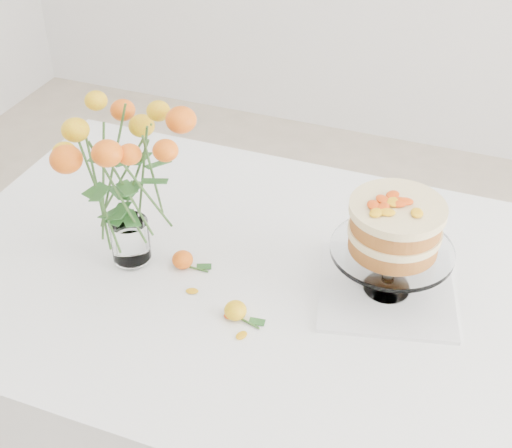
# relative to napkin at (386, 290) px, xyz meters

# --- Properties ---
(table) EXTENTS (1.43, 0.93, 0.76)m
(table) POSITION_rel_napkin_xyz_m (-0.25, -0.04, -0.09)
(table) COLOR tan
(table) RESTS_ON ground
(napkin) EXTENTS (0.33, 0.33, 0.01)m
(napkin) POSITION_rel_napkin_xyz_m (0.00, 0.00, 0.00)
(napkin) COLOR white
(napkin) RESTS_ON table
(cake_stand) EXTENTS (0.24, 0.24, 0.22)m
(cake_stand) POSITION_rel_napkin_xyz_m (-0.00, -0.00, 0.15)
(cake_stand) COLOR white
(cake_stand) RESTS_ON napkin
(rose_vase) EXTENTS (0.34, 0.34, 0.41)m
(rose_vase) POSITION_rel_napkin_xyz_m (-0.53, -0.10, 0.24)
(rose_vase) COLOR white
(rose_vase) RESTS_ON table
(loose_rose_near) EXTENTS (0.08, 0.04, 0.04)m
(loose_rose_near) POSITION_rel_napkin_xyz_m (-0.26, -0.18, 0.01)
(loose_rose_near) COLOR yellow
(loose_rose_near) RESTS_ON table
(loose_rose_far) EXTENTS (0.08, 0.04, 0.04)m
(loose_rose_far) POSITION_rel_napkin_xyz_m (-0.42, -0.08, 0.01)
(loose_rose_far) COLOR #E55A0B
(loose_rose_far) RESTS_ON table
(stray_petal_a) EXTENTS (0.03, 0.02, 0.00)m
(stray_petal_a) POSITION_rel_napkin_xyz_m (-0.37, -0.14, -0.00)
(stray_petal_a) COLOR #EFA60F
(stray_petal_a) RESTS_ON table
(stray_petal_b) EXTENTS (0.03, 0.02, 0.00)m
(stray_petal_b) POSITION_rel_napkin_xyz_m (-0.27, -0.18, -0.00)
(stray_petal_b) COLOR #EFA60F
(stray_petal_b) RESTS_ON table
(stray_petal_c) EXTENTS (0.03, 0.02, 0.00)m
(stray_petal_c) POSITION_rel_napkin_xyz_m (-0.23, -0.22, -0.00)
(stray_petal_c) COLOR #EFA60F
(stray_petal_c) RESTS_ON table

